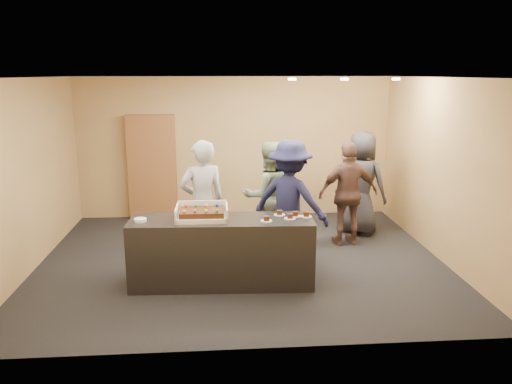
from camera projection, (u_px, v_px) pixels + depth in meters
room at (241, 173)px, 7.23m from camera, size 6.04×6.00×2.70m
serving_counter at (222, 251)px, 6.62m from camera, size 2.43×0.79×0.90m
storage_cabinet at (152, 167)px, 9.53m from camera, size 0.91×0.15×2.00m
cake_box at (202, 216)px, 6.51m from camera, size 0.67×0.46×0.20m
sheet_cake at (202, 212)px, 6.48m from camera, size 0.57×0.39×0.11m
plate_stack at (140, 220)px, 6.41m from camera, size 0.16×0.16×0.04m
slice_a at (266, 219)px, 6.42m from camera, size 0.15×0.15×0.07m
slice_b at (279, 213)px, 6.69m from camera, size 0.15×0.15×0.07m
slice_c at (290, 217)px, 6.52m from camera, size 0.15×0.15×0.07m
slice_d at (295, 215)px, 6.63m from camera, size 0.15×0.15×0.07m
slice_e at (306, 215)px, 6.61m from camera, size 0.15×0.15×0.07m
person_server_grey at (203, 203)px, 7.26m from camera, size 0.77×0.61×1.84m
person_sage_man at (268, 196)px, 7.93m from camera, size 0.96×0.82×1.72m
person_navy_man at (290, 201)px, 7.41m from camera, size 1.35×1.17×1.81m
person_brown_extra at (348, 194)px, 8.10m from camera, size 1.04×0.54×1.70m
person_dark_suit at (361, 183)px, 8.64m from camera, size 1.04×1.01×1.80m
ceiling_spotlights at (344, 79)px, 7.53m from camera, size 1.72×0.12×0.03m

